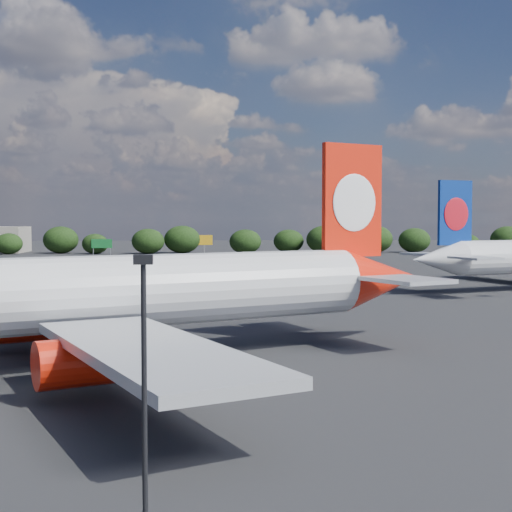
{
  "coord_description": "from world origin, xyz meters",
  "views": [
    {
      "loc": [
        12.72,
        -35.29,
        10.48
      ],
      "look_at": [
        16.0,
        12.0,
        8.0
      ],
      "focal_mm": 50.0,
      "sensor_mm": 36.0,
      "label": 1
    }
  ],
  "objects": [
    {
      "name": "ground",
      "position": [
        0.0,
        60.0,
        0.0
      ],
      "size": [
        500.0,
        500.0,
        0.0
      ],
      "primitive_type": "plane",
      "color": "black",
      "rests_on": "ground"
    },
    {
      "name": "apron_lamp_post",
      "position": [
        10.91,
        -14.81,
        5.36
      ],
      "size": [
        0.55,
        0.3,
        9.46
      ],
      "color": "black",
      "rests_on": "ground"
    },
    {
      "name": "horizon_treeline",
      "position": [
        5.97,
        180.19,
        3.97
      ],
      "size": [
        208.01,
        15.64,
        9.32
      ],
      "color": "black",
      "rests_on": "ground"
    },
    {
      "name": "billboard_yellow",
      "position": [
        12.0,
        182.0,
        3.87
      ],
      "size": [
        5.0,
        0.3,
        5.5
      ],
      "color": "gold",
      "rests_on": "ground"
    },
    {
      "name": "qantas_airliner",
      "position": [
        7.46,
        16.19,
        5.11
      ],
      "size": [
        48.68,
        46.94,
        16.76
      ],
      "color": "silver",
      "rests_on": "ground"
    },
    {
      "name": "highway_sign",
      "position": [
        -18.0,
        176.0,
        3.13
      ],
      "size": [
        6.0,
        0.3,
        4.5
      ],
      "color": "#136127",
      "rests_on": "ground"
    }
  ]
}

